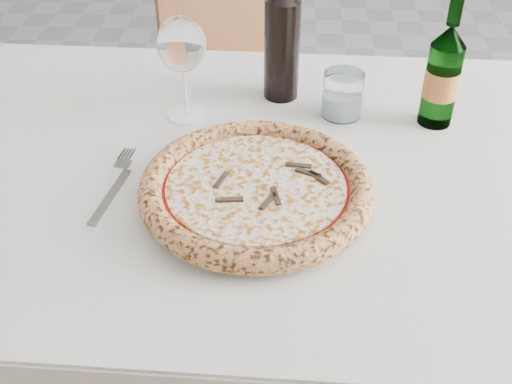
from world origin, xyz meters
The scene contains 9 objects.
dining_table centered at (-0.17, -0.07, 0.66)m, with size 1.40×0.84×0.76m.
chair_far centered at (-0.26, 0.73, 0.53)m, with size 0.54×0.54×0.93m.
plate centered at (-0.17, -0.17, 0.76)m, with size 0.31×0.31×0.02m.
pizza centered at (-0.17, -0.17, 0.78)m, with size 0.34×0.34×0.04m.
fork centered at (-0.39, -0.14, 0.76)m, with size 0.04×0.19×0.00m.
wine_glass centered at (-0.31, 0.08, 0.89)m, with size 0.08×0.08×0.19m.
tumbler centered at (-0.04, 0.10, 0.79)m, with size 0.07×0.07×0.08m.
beer_bottle centered at (0.13, 0.08, 0.85)m, with size 0.06×0.06×0.23m.
wine_bottle centered at (-0.15, 0.16, 0.87)m, with size 0.06×0.06×0.26m.
Camera 1 is at (-0.13, -0.91, 1.35)m, focal length 45.00 mm.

